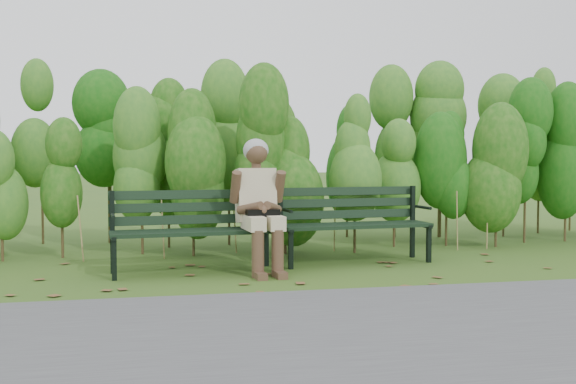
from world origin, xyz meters
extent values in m
plane|color=#385A1F|center=(0.00, 0.00, 0.00)|extent=(80.00, 80.00, 0.00)
cube|color=#474749|center=(0.00, -2.20, 0.01)|extent=(60.00, 2.50, 0.01)
cylinder|color=#47381E|center=(-2.75, 1.30, 0.40)|extent=(0.03, 0.03, 0.80)
ellipsoid|color=#165610|center=(-2.75, 1.30, 1.04)|extent=(0.64, 0.64, 1.44)
cylinder|color=#47381E|center=(-2.14, 1.30, 0.40)|extent=(0.03, 0.03, 0.80)
ellipsoid|color=#165610|center=(-2.14, 1.30, 1.04)|extent=(0.64, 0.64, 1.44)
cylinder|color=#47381E|center=(-1.53, 1.30, 0.40)|extent=(0.03, 0.03, 0.80)
ellipsoid|color=#165610|center=(-1.53, 1.30, 1.04)|extent=(0.64, 0.64, 1.44)
cylinder|color=#47381E|center=(-0.92, 1.30, 0.40)|extent=(0.03, 0.03, 0.80)
ellipsoid|color=#165610|center=(-0.92, 1.30, 1.04)|extent=(0.64, 0.64, 1.44)
cylinder|color=#47381E|center=(-0.31, 1.30, 0.40)|extent=(0.03, 0.03, 0.80)
ellipsoid|color=#165610|center=(-0.31, 1.30, 1.04)|extent=(0.64, 0.64, 1.44)
cylinder|color=#47381E|center=(0.31, 1.30, 0.40)|extent=(0.03, 0.03, 0.80)
ellipsoid|color=#165610|center=(0.31, 1.30, 1.04)|extent=(0.64, 0.64, 1.44)
cylinder|color=#47381E|center=(0.92, 1.30, 0.40)|extent=(0.03, 0.03, 0.80)
ellipsoid|color=#165610|center=(0.92, 1.30, 1.04)|extent=(0.64, 0.64, 1.44)
cylinder|color=#47381E|center=(1.53, 1.30, 0.40)|extent=(0.03, 0.03, 0.80)
ellipsoid|color=#165610|center=(1.53, 1.30, 1.04)|extent=(0.64, 0.64, 1.44)
cylinder|color=#47381E|center=(2.14, 1.30, 0.40)|extent=(0.03, 0.03, 0.80)
ellipsoid|color=#165610|center=(2.14, 1.30, 1.04)|extent=(0.64, 0.64, 1.44)
cylinder|color=#47381E|center=(2.75, 1.30, 0.40)|extent=(0.03, 0.03, 0.80)
ellipsoid|color=#165610|center=(2.75, 1.30, 1.04)|extent=(0.64, 0.64, 1.44)
cylinder|color=#47381E|center=(3.36, 1.30, 0.40)|extent=(0.03, 0.03, 0.80)
ellipsoid|color=#165610|center=(3.36, 1.30, 1.04)|extent=(0.64, 0.64, 1.44)
cylinder|color=#47381E|center=(-2.69, 2.30, 0.55)|extent=(0.04, 0.04, 1.10)
ellipsoid|color=#145A11|center=(-2.69, 2.30, 1.43)|extent=(0.70, 0.70, 1.98)
cylinder|color=#47381E|center=(-1.92, 2.30, 0.55)|extent=(0.04, 0.04, 1.10)
ellipsoid|color=#145A11|center=(-1.92, 2.30, 1.43)|extent=(0.70, 0.70, 1.98)
cylinder|color=#47381E|center=(-1.15, 2.30, 0.55)|extent=(0.04, 0.04, 1.10)
ellipsoid|color=#145A11|center=(-1.15, 2.30, 1.43)|extent=(0.70, 0.70, 1.98)
cylinder|color=#47381E|center=(-0.38, 2.30, 0.55)|extent=(0.04, 0.04, 1.10)
ellipsoid|color=#145A11|center=(-0.38, 2.30, 1.43)|extent=(0.70, 0.70, 1.98)
cylinder|color=#47381E|center=(0.38, 2.30, 0.55)|extent=(0.04, 0.04, 1.10)
ellipsoid|color=#145A11|center=(0.38, 2.30, 1.43)|extent=(0.70, 0.70, 1.98)
cylinder|color=#47381E|center=(1.15, 2.30, 0.55)|extent=(0.04, 0.04, 1.10)
ellipsoid|color=#145A11|center=(1.15, 2.30, 1.43)|extent=(0.70, 0.70, 1.98)
cylinder|color=#47381E|center=(1.92, 2.30, 0.55)|extent=(0.04, 0.04, 1.10)
ellipsoid|color=#145A11|center=(1.92, 2.30, 1.43)|extent=(0.70, 0.70, 1.98)
cylinder|color=#47381E|center=(2.69, 2.30, 0.55)|extent=(0.04, 0.04, 1.10)
ellipsoid|color=#145A11|center=(2.69, 2.30, 1.43)|extent=(0.70, 0.70, 1.98)
cylinder|color=#47381E|center=(3.46, 2.30, 0.55)|extent=(0.04, 0.04, 1.10)
ellipsoid|color=#145A11|center=(3.46, 2.30, 1.43)|extent=(0.70, 0.70, 1.98)
cylinder|color=#47381E|center=(4.22, 2.30, 0.55)|extent=(0.04, 0.04, 1.10)
ellipsoid|color=#145A11|center=(4.22, 2.30, 1.43)|extent=(0.70, 0.70, 1.98)
cube|color=brown|center=(-0.89, -1.04, 0.00)|extent=(0.11, 0.11, 0.01)
cube|color=brown|center=(-0.66, -0.69, 0.00)|extent=(0.11, 0.11, 0.01)
cube|color=brown|center=(1.45, -0.32, 0.00)|extent=(0.08, 0.10, 0.01)
cube|color=brown|center=(0.76, -1.16, 0.00)|extent=(0.11, 0.11, 0.01)
cube|color=brown|center=(-2.60, 0.15, 0.00)|extent=(0.09, 0.10, 0.01)
cube|color=brown|center=(-1.08, -0.03, 0.00)|extent=(0.09, 0.10, 0.01)
cube|color=brown|center=(0.35, -0.32, 0.00)|extent=(0.08, 0.10, 0.01)
cube|color=brown|center=(0.08, -0.60, 0.00)|extent=(0.11, 0.11, 0.01)
cube|color=brown|center=(-1.79, -0.25, 0.00)|extent=(0.10, 0.08, 0.01)
cube|color=brown|center=(-1.01, 0.38, 0.00)|extent=(0.11, 0.11, 0.01)
cube|color=brown|center=(-2.01, -0.08, 0.00)|extent=(0.11, 0.11, 0.01)
cube|color=brown|center=(2.61, 0.91, 0.00)|extent=(0.11, 0.11, 0.01)
cube|color=brown|center=(-2.17, 0.27, 0.00)|extent=(0.11, 0.11, 0.01)
cube|color=brown|center=(-0.12, 0.25, 0.00)|extent=(0.09, 0.07, 0.01)
cube|color=brown|center=(0.87, 0.95, 0.00)|extent=(0.11, 0.11, 0.01)
cube|color=brown|center=(-1.25, -0.83, 0.00)|extent=(0.09, 0.11, 0.01)
cube|color=brown|center=(-2.42, -0.34, 0.00)|extent=(0.11, 0.09, 0.01)
cube|color=brown|center=(1.94, 0.70, 0.00)|extent=(0.10, 0.09, 0.01)
cube|color=brown|center=(-1.46, 0.92, 0.00)|extent=(0.11, 0.11, 0.01)
cube|color=brown|center=(1.21, -0.92, 0.00)|extent=(0.11, 0.11, 0.01)
cube|color=brown|center=(1.97, -0.76, 0.00)|extent=(0.09, 0.07, 0.01)
cube|color=brown|center=(0.71, -0.33, 0.00)|extent=(0.11, 0.11, 0.01)
cube|color=brown|center=(2.29, 0.17, 0.00)|extent=(0.10, 0.11, 0.01)
cube|color=brown|center=(-0.88, -0.59, 0.00)|extent=(0.08, 0.10, 0.01)
cube|color=brown|center=(-0.88, 0.68, 0.00)|extent=(0.11, 0.11, 0.01)
cube|color=black|center=(-0.93, 0.00, 0.39)|extent=(1.57, 0.22, 0.03)
cube|color=black|center=(-0.93, 0.11, 0.39)|extent=(1.57, 0.22, 0.03)
cube|color=black|center=(-0.94, 0.22, 0.39)|extent=(1.57, 0.22, 0.03)
cube|color=black|center=(-0.95, 0.32, 0.39)|extent=(1.57, 0.22, 0.03)
cube|color=black|center=(-0.96, 0.40, 0.49)|extent=(1.57, 0.18, 0.09)
cube|color=black|center=(-0.96, 0.42, 0.61)|extent=(1.57, 0.18, 0.09)
cube|color=black|center=(-0.96, 0.43, 0.73)|extent=(1.57, 0.18, 0.09)
cube|color=black|center=(-1.67, -0.07, 0.20)|extent=(0.05, 0.05, 0.39)
cube|color=black|center=(-1.70, 0.30, 0.39)|extent=(0.05, 0.05, 0.78)
cube|color=black|center=(-1.68, 0.10, 0.37)|extent=(0.08, 0.44, 0.03)
cylinder|color=black|center=(-1.68, 0.06, 0.57)|extent=(0.06, 0.33, 0.03)
cube|color=black|center=(-0.18, 0.05, 0.20)|extent=(0.05, 0.05, 0.39)
cube|color=black|center=(-0.21, 0.42, 0.39)|extent=(0.05, 0.05, 0.78)
cube|color=black|center=(-0.19, 0.22, 0.37)|extent=(0.08, 0.44, 0.03)
cylinder|color=black|center=(-0.19, 0.18, 0.57)|extent=(0.06, 0.33, 0.03)
cube|color=black|center=(0.74, 0.26, 0.39)|extent=(1.57, 0.22, 0.03)
cube|color=black|center=(0.73, 0.37, 0.39)|extent=(1.57, 0.22, 0.03)
cube|color=black|center=(0.73, 0.48, 0.39)|extent=(1.57, 0.22, 0.03)
cube|color=black|center=(0.72, 0.59, 0.39)|extent=(1.57, 0.22, 0.03)
cube|color=black|center=(0.71, 0.67, 0.49)|extent=(1.57, 0.17, 0.09)
cube|color=black|center=(0.71, 0.68, 0.61)|extent=(1.57, 0.17, 0.09)
cube|color=black|center=(0.71, 0.70, 0.73)|extent=(1.57, 0.17, 0.09)
cube|color=black|center=(-0.01, 0.19, 0.20)|extent=(0.05, 0.05, 0.39)
cube|color=black|center=(-0.03, 0.57, 0.39)|extent=(0.05, 0.05, 0.79)
cube|color=black|center=(-0.02, 0.37, 0.38)|extent=(0.08, 0.44, 0.03)
cylinder|color=black|center=(-0.02, 0.33, 0.57)|extent=(0.06, 0.33, 0.03)
cube|color=black|center=(1.49, 0.31, 0.20)|extent=(0.05, 0.05, 0.39)
cube|color=black|center=(1.46, 0.68, 0.39)|extent=(0.05, 0.05, 0.79)
cube|color=black|center=(1.48, 0.48, 0.38)|extent=(0.08, 0.44, 0.03)
cylinder|color=black|center=(1.48, 0.44, 0.57)|extent=(0.06, 0.33, 0.03)
cube|color=beige|center=(-0.41, -0.01, 0.48)|extent=(0.18, 0.45, 0.13)
cube|color=beige|center=(-0.22, 0.00, 0.48)|extent=(0.18, 0.45, 0.13)
cylinder|color=brown|center=(-0.39, -0.19, 0.22)|extent=(0.12, 0.12, 0.43)
cylinder|color=brown|center=(-0.21, -0.17, 0.22)|extent=(0.12, 0.12, 0.43)
cube|color=brown|center=(-0.39, -0.27, 0.03)|extent=(0.11, 0.21, 0.06)
cube|color=brown|center=(-0.20, -0.26, 0.03)|extent=(0.11, 0.21, 0.06)
cube|color=beige|center=(-0.34, 0.27, 0.72)|extent=(0.39, 0.29, 0.54)
cylinder|color=brown|center=(-0.34, 0.25, 1.00)|extent=(0.09, 0.09, 0.10)
sphere|color=brown|center=(-0.34, 0.24, 1.14)|extent=(0.22, 0.22, 0.22)
ellipsoid|color=gray|center=(-0.34, 0.27, 1.16)|extent=(0.25, 0.24, 0.23)
cylinder|color=brown|center=(-0.55, 0.17, 0.81)|extent=(0.11, 0.22, 0.32)
cylinder|color=brown|center=(-0.11, 0.21, 0.81)|extent=(0.11, 0.22, 0.32)
cylinder|color=brown|center=(-0.43, 0.05, 0.62)|extent=(0.25, 0.26, 0.14)
cylinder|color=brown|center=(-0.21, 0.06, 0.62)|extent=(0.22, 0.28, 0.14)
sphere|color=brown|center=(-0.32, -0.01, 0.60)|extent=(0.11, 0.11, 0.11)
cube|color=black|center=(-0.32, 0.00, 0.53)|extent=(0.32, 0.15, 0.17)
camera|label=1|loc=(-1.38, -6.21, 1.10)|focal=42.00mm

